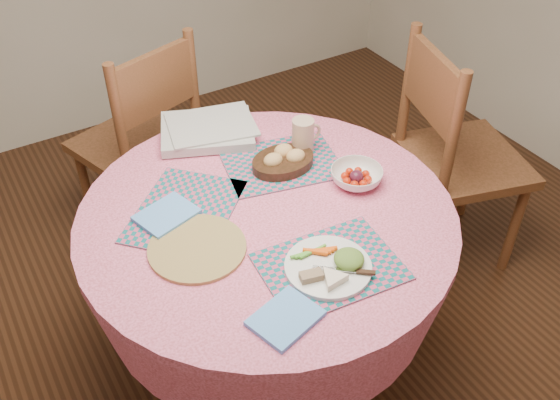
{
  "coord_description": "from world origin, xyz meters",
  "views": [
    {
      "loc": [
        -0.75,
        -1.34,
        2.07
      ],
      "look_at": [
        0.05,
        0.0,
        0.78
      ],
      "focal_mm": 40.0,
      "sensor_mm": 36.0,
      "label": 1
    }
  ],
  "objects_px": {
    "chair_back": "(143,139)",
    "fruit_bowl": "(356,177)",
    "wicker_trivet": "(197,248)",
    "bread_bowl": "(283,160)",
    "chair_right": "(453,153)",
    "dining_table": "(268,255)",
    "latte_mug": "(303,136)",
    "dinner_plate": "(332,265)"
  },
  "relations": [
    {
      "from": "chair_back",
      "to": "fruit_bowl",
      "type": "distance_m",
      "value": 1.07
    },
    {
      "from": "wicker_trivet",
      "to": "bread_bowl",
      "type": "relative_size",
      "value": 1.3
    },
    {
      "from": "chair_right",
      "to": "wicker_trivet",
      "type": "distance_m",
      "value": 1.27
    },
    {
      "from": "chair_right",
      "to": "fruit_bowl",
      "type": "height_order",
      "value": "chair_right"
    },
    {
      "from": "chair_right",
      "to": "dining_table",
      "type": "bearing_deg",
      "value": 113.16
    },
    {
      "from": "wicker_trivet",
      "to": "latte_mug",
      "type": "relative_size",
      "value": 2.31
    },
    {
      "from": "chair_back",
      "to": "latte_mug",
      "type": "relative_size",
      "value": 7.87
    },
    {
      "from": "dining_table",
      "to": "dinner_plate",
      "type": "xyz_separation_m",
      "value": [
        0.03,
        -0.32,
        0.22
      ]
    },
    {
      "from": "wicker_trivet",
      "to": "bread_bowl",
      "type": "bearing_deg",
      "value": 26.88
    },
    {
      "from": "wicker_trivet",
      "to": "latte_mug",
      "type": "distance_m",
      "value": 0.62
    },
    {
      "from": "chair_right",
      "to": "fruit_bowl",
      "type": "bearing_deg",
      "value": 119.11
    },
    {
      "from": "wicker_trivet",
      "to": "fruit_bowl",
      "type": "bearing_deg",
      "value": 1.6
    },
    {
      "from": "latte_mug",
      "to": "fruit_bowl",
      "type": "distance_m",
      "value": 0.26
    },
    {
      "from": "chair_right",
      "to": "chair_back",
      "type": "height_order",
      "value": "chair_right"
    },
    {
      "from": "wicker_trivet",
      "to": "dinner_plate",
      "type": "relative_size",
      "value": 1.17
    },
    {
      "from": "dining_table",
      "to": "wicker_trivet",
      "type": "bearing_deg",
      "value": -171.21
    },
    {
      "from": "dining_table",
      "to": "wicker_trivet",
      "type": "relative_size",
      "value": 4.13
    },
    {
      "from": "dining_table",
      "to": "latte_mug",
      "type": "relative_size",
      "value": 9.56
    },
    {
      "from": "dinner_plate",
      "to": "latte_mug",
      "type": "bearing_deg",
      "value": 65.2
    },
    {
      "from": "bread_bowl",
      "to": "latte_mug",
      "type": "distance_m",
      "value": 0.13
    },
    {
      "from": "dinner_plate",
      "to": "latte_mug",
      "type": "relative_size",
      "value": 1.98
    },
    {
      "from": "bread_bowl",
      "to": "chair_back",
      "type": "bearing_deg",
      "value": 109.8
    },
    {
      "from": "chair_right",
      "to": "latte_mug",
      "type": "bearing_deg",
      "value": 97.71
    },
    {
      "from": "chair_back",
      "to": "bread_bowl",
      "type": "xyz_separation_m",
      "value": [
        0.27,
        -0.74,
        0.25
      ]
    },
    {
      "from": "latte_mug",
      "to": "wicker_trivet",
      "type": "bearing_deg",
      "value": -154.2
    },
    {
      "from": "chair_back",
      "to": "latte_mug",
      "type": "xyz_separation_m",
      "value": [
        0.38,
        -0.7,
        0.29
      ]
    },
    {
      "from": "dining_table",
      "to": "wicker_trivet",
      "type": "distance_m",
      "value": 0.34
    },
    {
      "from": "wicker_trivet",
      "to": "bread_bowl",
      "type": "distance_m",
      "value": 0.49
    },
    {
      "from": "wicker_trivet",
      "to": "dinner_plate",
      "type": "xyz_separation_m",
      "value": [
        0.3,
        -0.28,
        0.02
      ]
    },
    {
      "from": "dinner_plate",
      "to": "bread_bowl",
      "type": "relative_size",
      "value": 1.11
    },
    {
      "from": "chair_right",
      "to": "wicker_trivet",
      "type": "xyz_separation_m",
      "value": [
        -1.25,
        -0.17,
        0.21
      ]
    },
    {
      "from": "chair_back",
      "to": "fruit_bowl",
      "type": "relative_size",
      "value": 4.33
    },
    {
      "from": "chair_back",
      "to": "dinner_plate",
      "type": "bearing_deg",
      "value": 77.82
    },
    {
      "from": "chair_right",
      "to": "wicker_trivet",
      "type": "height_order",
      "value": "chair_right"
    },
    {
      "from": "fruit_bowl",
      "to": "dinner_plate",
      "type": "bearing_deg",
      "value": -135.98
    },
    {
      "from": "chair_back",
      "to": "fruit_bowl",
      "type": "bearing_deg",
      "value": 96.64
    },
    {
      "from": "dining_table",
      "to": "bread_bowl",
      "type": "xyz_separation_m",
      "value": [
        0.17,
        0.18,
        0.23
      ]
    },
    {
      "from": "chair_back",
      "to": "dinner_plate",
      "type": "distance_m",
      "value": 1.28
    },
    {
      "from": "chair_back",
      "to": "latte_mug",
      "type": "bearing_deg",
      "value": 100.48
    },
    {
      "from": "chair_right",
      "to": "bread_bowl",
      "type": "distance_m",
      "value": 0.84
    },
    {
      "from": "chair_right",
      "to": "bread_bowl",
      "type": "xyz_separation_m",
      "value": [
        -0.81,
        0.05,
        0.23
      ]
    },
    {
      "from": "chair_right",
      "to": "bread_bowl",
      "type": "bearing_deg",
      "value": 101.88
    }
  ]
}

